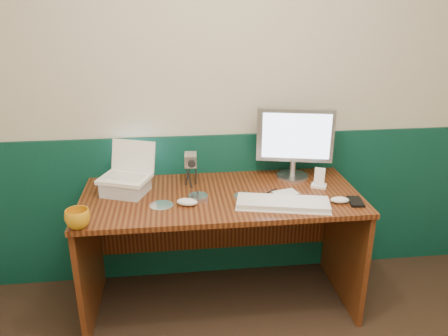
{
  "coord_description": "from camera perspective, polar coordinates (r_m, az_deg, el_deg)",
  "views": [
    {
      "loc": [
        -0.41,
        -0.9,
        1.79
      ],
      "look_at": [
        -0.16,
        1.23,
        0.97
      ],
      "focal_mm": 35.0,
      "sensor_mm": 36.0,
      "label": 1
    }
  ],
  "objects": [
    {
      "name": "keyboard",
      "position": [
        2.4,
        7.69,
        -4.66
      ],
      "size": [
        0.52,
        0.27,
        0.03
      ],
      "primitive_type": "cube",
      "rotation": [
        0.0,
        0.0,
        -0.22
      ],
      "color": "white",
      "rests_on": "desk"
    },
    {
      "name": "pen",
      "position": [
        2.56,
        5.87,
        -3.15
      ],
      "size": [
        0.11,
        0.09,
        0.01
      ],
      "primitive_type": "cylinder",
      "rotation": [
        0.0,
        1.57,
        0.69
      ],
      "color": "black",
      "rests_on": "desk"
    },
    {
      "name": "dock",
      "position": [
        2.68,
        12.27,
        -2.28
      ],
      "size": [
        0.11,
        0.1,
        0.02
      ],
      "primitive_type": "cube",
      "rotation": [
        0.0,
        0.0,
        -0.43
      ],
      "color": "white",
      "rests_on": "desk"
    },
    {
      "name": "cd_loose_b",
      "position": [
        2.51,
        2.59,
        -3.64
      ],
      "size": [
        0.12,
        0.12,
        0.0
      ],
      "primitive_type": "cylinder",
      "color": "silver",
      "rests_on": "desk"
    },
    {
      "name": "pda",
      "position": [
        2.52,
        16.79,
        -4.22
      ],
      "size": [
        0.09,
        0.13,
        0.01
      ],
      "primitive_type": "cube",
      "rotation": [
        0.0,
        0.0,
        -0.13
      ],
      "color": "black",
      "rests_on": "desk"
    },
    {
      "name": "back_wall",
      "position": [
        2.74,
        2.03,
        9.5
      ],
      "size": [
        3.5,
        0.04,
        2.5
      ],
      "primitive_type": "cube",
      "color": "beige",
      "rests_on": "ground"
    },
    {
      "name": "cd_spindle",
      "position": [
        2.46,
        -3.42,
        -3.82
      ],
      "size": [
        0.11,
        0.11,
        0.02
      ],
      "primitive_type": "cylinder",
      "color": "#B0B6C1",
      "rests_on": "desk"
    },
    {
      "name": "laptop_riser",
      "position": [
        2.58,
        -12.74,
        -2.42
      ],
      "size": [
        0.29,
        0.27,
        0.08
      ],
      "primitive_type": "cube",
      "rotation": [
        0.0,
        0.0,
        -0.37
      ],
      "color": "silver",
      "rests_on": "desk"
    },
    {
      "name": "papers",
      "position": [
        2.56,
        8.03,
        -3.23
      ],
      "size": [
        0.16,
        0.12,
        0.0
      ],
      "primitive_type": "cube",
      "rotation": [
        0.0,
        0.0,
        0.26
      ],
      "color": "silver",
      "rests_on": "desk"
    },
    {
      "name": "wainscot",
      "position": [
        2.97,
        1.88,
        -4.89
      ],
      "size": [
        3.48,
        0.02,
        1.0
      ],
      "primitive_type": "cube",
      "color": "#072E26",
      "rests_on": "ground"
    },
    {
      "name": "camcorder",
      "position": [
        2.61,
        -4.34,
        -0.53
      ],
      "size": [
        0.09,
        0.12,
        0.18
      ],
      "primitive_type": null,
      "rotation": [
        0.0,
        0.0,
        -0.06
      ],
      "color": "#B9B9BE",
      "rests_on": "desk"
    },
    {
      "name": "mouse_left",
      "position": [
        2.39,
        -4.84,
        -4.44
      ],
      "size": [
        0.13,
        0.1,
        0.04
      ],
      "primitive_type": "ellipsoid",
      "rotation": [
        0.0,
        0.0,
        -0.31
      ],
      "color": "white",
      "rests_on": "desk"
    },
    {
      "name": "monitor",
      "position": [
        2.72,
        9.15,
        3.31
      ],
      "size": [
        0.48,
        0.23,
        0.46
      ],
      "primitive_type": null,
      "rotation": [
        0.0,
        0.0,
        -0.22
      ],
      "color": "#B3B3B8",
      "rests_on": "desk"
    },
    {
      "name": "desk",
      "position": [
        2.7,
        -0.38,
        -10.74
      ],
      "size": [
        1.6,
        0.7,
        0.75
      ],
      "primitive_type": "cube",
      "color": "#3B160A",
      "rests_on": "ground"
    },
    {
      "name": "cd_loose_a",
      "position": [
        2.42,
        -8.17,
        -4.82
      ],
      "size": [
        0.13,
        0.13,
        0.0
      ],
      "primitive_type": "cylinder",
      "color": "silver",
      "rests_on": "desk"
    },
    {
      "name": "mug",
      "position": [
        2.26,
        -18.57,
        -6.29
      ],
      "size": [
        0.16,
        0.16,
        0.1
      ],
      "primitive_type": "imported",
      "rotation": [
        0.0,
        0.0,
        0.33
      ],
      "color": "orange",
      "rests_on": "desk"
    },
    {
      "name": "laptop",
      "position": [
        2.53,
        -13.01,
        0.78
      ],
      "size": [
        0.33,
        0.29,
        0.23
      ],
      "primitive_type": null,
      "rotation": [
        0.0,
        0.0,
        -0.37
      ],
      "color": "white",
      "rests_on": "laptop_riser"
    },
    {
      "name": "mouse_right",
      "position": [
        2.5,
        14.88,
        -4.05
      ],
      "size": [
        0.11,
        0.07,
        0.03
      ],
      "primitive_type": "ellipsoid",
      "rotation": [
        0.0,
        0.0,
        -0.14
      ],
      "color": "white",
      "rests_on": "desk"
    },
    {
      "name": "music_player",
      "position": [
        2.66,
        12.37,
        -1.08
      ],
      "size": [
        0.07,
        0.05,
        0.11
      ],
      "primitive_type": "cube",
      "rotation": [
        -0.17,
        0.0,
        -0.43
      ],
      "color": "white",
      "rests_on": "dock"
    }
  ]
}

